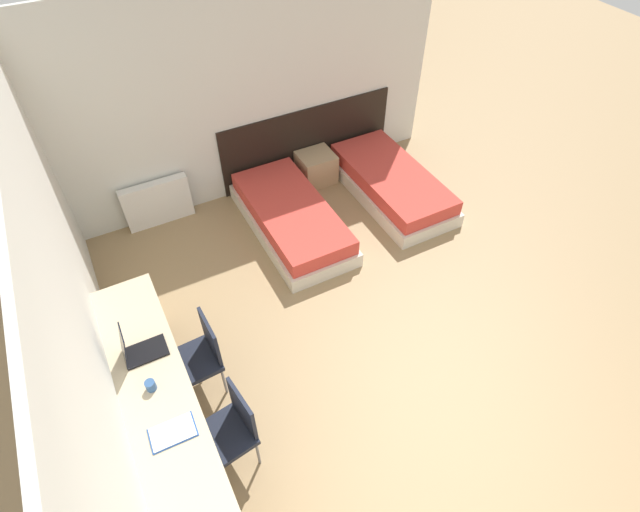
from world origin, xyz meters
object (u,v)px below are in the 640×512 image
(bed_near_door, at_px, (391,184))
(chair_near_notebook, at_px, (231,428))
(nightstand, at_px, (316,168))
(chair_near_laptop, at_px, (200,354))
(laptop, at_px, (138,350))
(bed_near_window, at_px, (291,218))

(bed_near_door, relative_size, chair_near_notebook, 2.20)
(bed_near_door, height_order, nightstand, nightstand)
(nightstand, xyz_separation_m, chair_near_laptop, (-2.38, -2.33, 0.27))
(chair_near_laptop, xyz_separation_m, chair_near_notebook, (-0.00, -0.77, 0.00))
(bed_near_door, height_order, chair_near_laptop, chair_near_laptop)
(bed_near_door, height_order, laptop, laptop)
(bed_near_door, bearing_deg, chair_near_laptop, -153.17)
(nightstand, distance_m, chair_near_laptop, 3.34)
(bed_near_window, xyz_separation_m, nightstand, (0.73, 0.75, 0.03))
(bed_near_window, bearing_deg, chair_near_laptop, -136.24)
(chair_near_notebook, bearing_deg, chair_near_laptop, 82.06)
(chair_near_notebook, xyz_separation_m, laptop, (-0.45, 0.80, 0.36))
(bed_near_window, relative_size, nightstand, 4.08)
(bed_near_door, distance_m, laptop, 3.94)
(nightstand, bearing_deg, chair_near_notebook, -127.53)
(bed_near_door, relative_size, nightstand, 4.08)
(laptop, bearing_deg, bed_near_door, 24.08)
(chair_near_laptop, bearing_deg, bed_near_window, 41.08)
(bed_near_door, bearing_deg, chair_near_notebook, -142.98)
(nightstand, height_order, chair_near_laptop, chair_near_laptop)
(bed_near_door, height_order, chair_near_notebook, chair_near_notebook)
(nightstand, bearing_deg, bed_near_window, -134.42)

